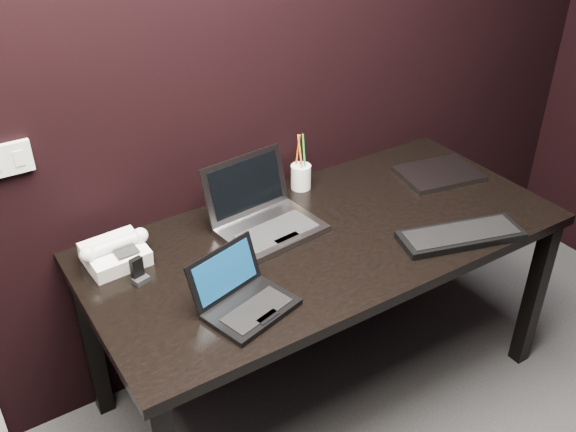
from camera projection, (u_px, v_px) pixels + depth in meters
wall_back at (188, 63)px, 2.12m from camera, size 4.00×0.00×4.00m
wall_switch at (6, 160)px, 1.92m from camera, size 0.15×0.02×0.10m
desk at (326, 251)px, 2.31m from camera, size 1.70×0.80×0.74m
netbook at (244, 298)px, 1.92m from camera, size 0.31×0.29×0.17m
silver_laptop at (265, 218)px, 2.28m from camera, size 0.37×0.34×0.24m
ext_keyboard at (461, 235)px, 2.24m from camera, size 0.46×0.27×0.03m
closed_laptop at (439, 174)px, 2.62m from camera, size 0.35×0.28×0.02m
desk_phone at (115, 253)px, 2.10m from camera, size 0.24×0.19×0.11m
mobile_phone at (138, 273)px, 2.03m from camera, size 0.06×0.05×0.08m
pen_cup at (301, 176)px, 2.52m from camera, size 0.10×0.10×0.23m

